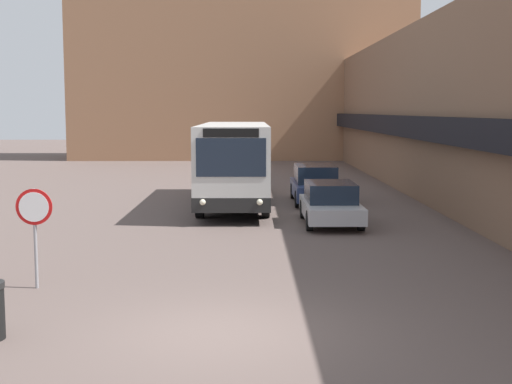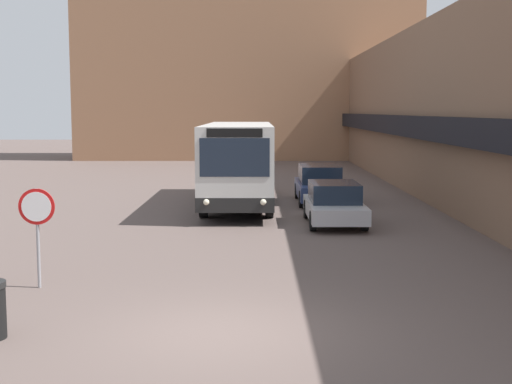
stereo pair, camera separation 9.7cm
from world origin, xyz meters
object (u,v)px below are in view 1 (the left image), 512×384
object	(u,v)px
parked_car_middle	(315,184)
stop_sign	(34,217)
city_bus	(235,161)
parked_car_front	(330,203)

from	to	relation	value
parked_car_middle	stop_sign	size ratio (longest dim) A/B	2.17
city_bus	parked_car_front	distance (m)	5.85
city_bus	parked_car_front	bearing A→B (deg)	-55.61
stop_sign	parked_car_front	bearing A→B (deg)	49.87
parked_car_middle	stop_sign	bearing A→B (deg)	-117.19
stop_sign	city_bus	bearing A→B (deg)	73.60
parked_car_front	stop_sign	bearing A→B (deg)	-130.13
city_bus	parked_car_middle	world-z (taller)	city_bus
parked_car_middle	stop_sign	xyz separation A→B (m)	(-7.15, -13.92, 0.76)
parked_car_middle	parked_car_front	bearing A→B (deg)	-90.00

